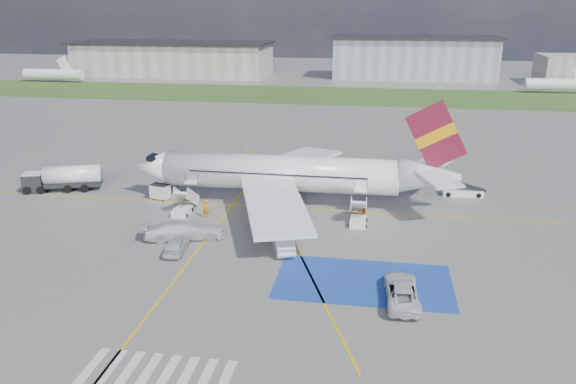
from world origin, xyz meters
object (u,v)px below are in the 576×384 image
(van_white_a, at_px, (402,288))
(van_white_b, at_px, (184,228))
(airliner, at_px, (293,173))
(belt_loader, at_px, (463,192))
(gpu_cart, at_px, (160,192))
(car_silver_b, at_px, (283,242))
(fuel_tanker, at_px, (63,180))
(car_silver_a, at_px, (176,245))

(van_white_a, height_order, van_white_b, van_white_b)
(airliner, relative_size, van_white_a, 7.10)
(airliner, bearing_deg, belt_loader, 16.41)
(gpu_cart, bearing_deg, car_silver_b, -20.16)
(car_silver_b, bearing_deg, belt_loader, -152.75)
(airliner, distance_m, car_silver_b, 13.34)
(fuel_tanker, relative_size, van_white_b, 1.60)
(gpu_cart, height_order, belt_loader, gpu_cart)
(fuel_tanker, height_order, van_white_b, fuel_tanker)
(airliner, height_order, gpu_cart, airliner)
(car_silver_a, xyz_separation_m, van_white_b, (-0.31, 3.12, 0.40))
(fuel_tanker, bearing_deg, car_silver_a, -54.81)
(fuel_tanker, relative_size, car_silver_a, 2.16)
(van_white_b, bearing_deg, airliner, -53.16)
(fuel_tanker, relative_size, gpu_cart, 3.82)
(belt_loader, bearing_deg, airliner, -166.90)
(gpu_cart, bearing_deg, van_white_a, -20.12)
(airliner, bearing_deg, fuel_tanker, -179.77)
(airliner, xyz_separation_m, van_white_b, (-8.54, -11.88, -2.28))
(van_white_b, bearing_deg, van_white_a, -130.75)
(belt_loader, height_order, van_white_b, van_white_b)
(belt_loader, bearing_deg, van_white_b, -150.96)
(van_white_b, bearing_deg, fuel_tanker, 40.99)
(van_white_a, bearing_deg, gpu_cart, -38.65)
(belt_loader, bearing_deg, van_white_a, -109.78)
(airliner, xyz_separation_m, belt_loader, (19.11, 5.63, -3.03))
(gpu_cart, relative_size, car_silver_b, 0.50)
(airliner, relative_size, gpu_cart, 15.53)
(van_white_b, bearing_deg, belt_loader, -75.11)
(fuel_tanker, bearing_deg, car_silver_b, -41.59)
(airliner, height_order, van_white_a, airliner)
(car_silver_a, bearing_deg, fuel_tanker, -42.91)
(car_silver_a, bearing_deg, gpu_cart, -68.70)
(van_white_a, xyz_separation_m, van_white_b, (-19.93, 8.58, 0.14))
(fuel_tanker, height_order, car_silver_a, fuel_tanker)
(fuel_tanker, xyz_separation_m, van_white_b, (19.18, -11.77, -0.15))
(car_silver_b, height_order, van_white_b, van_white_b)
(gpu_cart, xyz_separation_m, belt_loader, (34.27, 6.90, -0.42))
(fuel_tanker, distance_m, van_white_b, 22.50)
(gpu_cart, xyz_separation_m, van_white_a, (26.56, -19.19, 0.18))
(gpu_cart, distance_m, car_silver_b, 20.06)
(belt_loader, xyz_separation_m, car_silver_a, (-27.33, -20.63, 0.35))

